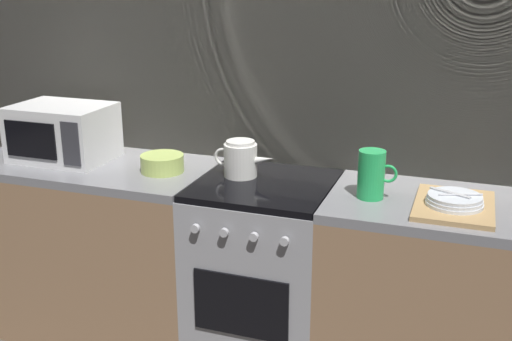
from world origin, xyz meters
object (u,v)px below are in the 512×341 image
stove_unit (264,274)px  microwave (63,132)px  mixing_bowl (162,163)px  kettle (241,159)px  pitcher (372,174)px  dish_pile (454,203)px

stove_unit → microwave: (-1.05, 0.01, 0.59)m
microwave → mixing_bowl: (0.55, -0.02, -0.10)m
kettle → pitcher: pitcher is taller
kettle → stove_unit: bearing=-19.9°
stove_unit → kettle: kettle is taller
microwave → mixing_bowl: bearing=-2.4°
stove_unit → kettle: 0.55m
kettle → pitcher: (0.60, -0.08, 0.02)m
mixing_bowl → stove_unit: bearing=1.2°
mixing_bowl → dish_pile: (1.30, -0.05, -0.02)m
stove_unit → dish_pile: bearing=-4.0°
stove_unit → dish_pile: 0.93m
microwave → pitcher: (1.52, -0.05, -0.03)m
microwave → kettle: 0.92m
stove_unit → pitcher: bearing=-4.5°
microwave → dish_pile: bearing=-2.1°
stove_unit → kettle: bearing=160.1°
kettle → dish_pile: kettle is taller
kettle → pitcher: bearing=-8.0°
mixing_bowl → microwave: bearing=177.6°
stove_unit → microwave: size_ratio=1.96×
microwave → pitcher: microwave is taller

